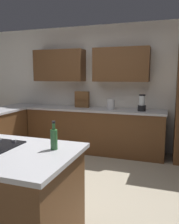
# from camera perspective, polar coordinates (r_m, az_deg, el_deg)

# --- Properties ---
(ground_plane) EXTENTS (14.00, 14.00, 0.00)m
(ground_plane) POSITION_cam_1_polar(r_m,az_deg,el_deg) (3.42, -6.38, -18.28)
(ground_plane) COLOR #9E937F
(wall_back) EXTENTS (6.00, 0.44, 2.60)m
(wall_back) POSITION_cam_1_polar(r_m,az_deg,el_deg) (4.99, 2.77, 7.21)
(wall_back) COLOR white
(wall_back) RESTS_ON ground
(lower_cabinets_back) EXTENTS (2.80, 0.60, 0.86)m
(lower_cabinets_back) POSITION_cam_1_polar(r_m,az_deg,el_deg) (4.82, 1.21, -4.67)
(lower_cabinets_back) COLOR brown
(lower_cabinets_back) RESTS_ON ground
(countertop_back) EXTENTS (2.84, 0.64, 0.04)m
(countertop_back) POSITION_cam_1_polar(r_m,az_deg,el_deg) (4.73, 1.23, 0.64)
(countertop_back) COLOR #B2B2B7
(countertop_back) RESTS_ON lower_cabinets_back
(blender) EXTENTS (0.15, 0.15, 0.31)m
(blender) POSITION_cam_1_polar(r_m,az_deg,el_deg) (4.48, 12.74, 1.94)
(blender) COLOR black
(blender) RESTS_ON countertop_back
(spice_rack) EXTENTS (0.30, 0.11, 0.34)m
(spice_rack) POSITION_cam_1_polar(r_m,az_deg,el_deg) (4.88, -1.84, 3.11)
(spice_rack) COLOR brown
(spice_rack) RESTS_ON countertop_back
(kettle) EXTENTS (0.16, 0.16, 0.21)m
(kettle) POSITION_cam_1_polar(r_m,az_deg,el_deg) (4.58, 5.25, 1.92)
(kettle) COLOR #B7BABF
(kettle) RESTS_ON countertop_back
(second_bottle) EXTENTS (0.06, 0.06, 0.26)m
(second_bottle) POSITION_cam_1_polar(r_m,az_deg,el_deg) (2.12, -8.73, -6.41)
(second_bottle) COLOR #336B38
(second_bottle) RESTS_ON island_top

